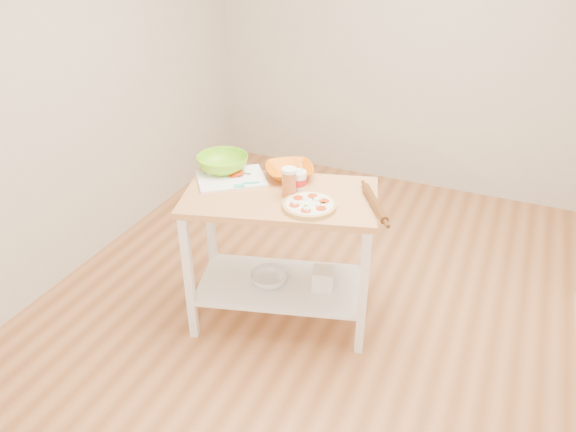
% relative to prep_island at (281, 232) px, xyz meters
% --- Properties ---
extents(room_shell, '(4.04, 4.54, 2.74)m').
position_rel_prep_island_xyz_m(room_shell, '(0.40, 0.03, 0.70)').
color(room_shell, '#B27042').
rests_on(room_shell, ground).
extents(prep_island, '(1.23, 0.88, 0.90)m').
position_rel_prep_island_xyz_m(prep_island, '(0.00, 0.00, 0.00)').
color(prep_island, tan).
rests_on(prep_island, ground).
extents(pizza, '(0.30, 0.30, 0.05)m').
position_rel_prep_island_xyz_m(pizza, '(0.21, -0.08, 0.27)').
color(pizza, '#DBAF5D').
rests_on(pizza, prep_island).
extents(cutting_board, '(0.50, 0.48, 0.04)m').
position_rel_prep_island_xyz_m(cutting_board, '(-0.36, 0.06, 0.26)').
color(cutting_board, white).
rests_on(cutting_board, prep_island).
extents(spatula, '(0.13, 0.12, 0.01)m').
position_rel_prep_island_xyz_m(spatula, '(-0.23, 0.01, 0.27)').
color(spatula, '#37CAAB').
rests_on(spatula, cutting_board).
extents(knife, '(0.27, 0.07, 0.01)m').
position_rel_prep_island_xyz_m(knife, '(-0.43, 0.11, 0.27)').
color(knife, silver).
rests_on(knife, cutting_board).
extents(orange_bowl, '(0.40, 0.40, 0.07)m').
position_rel_prep_island_xyz_m(orange_bowl, '(-0.04, 0.23, 0.29)').
color(orange_bowl, '#DB6202').
rests_on(orange_bowl, prep_island).
extents(green_bowl, '(0.44, 0.44, 0.10)m').
position_rel_prep_island_xyz_m(green_bowl, '(-0.46, 0.15, 0.30)').
color(green_bowl, '#74C417').
rests_on(green_bowl, prep_island).
extents(beer_pint, '(0.09, 0.09, 0.17)m').
position_rel_prep_island_xyz_m(beer_pint, '(0.05, 0.00, 0.34)').
color(beer_pint, '#AE5A28').
rests_on(beer_pint, prep_island).
extents(yogurt_tub, '(0.10, 0.10, 0.21)m').
position_rel_prep_island_xyz_m(yogurt_tub, '(0.07, 0.09, 0.31)').
color(yogurt_tub, white).
rests_on(yogurt_tub, prep_island).
extents(rolling_pin, '(0.24, 0.36, 0.05)m').
position_rel_prep_island_xyz_m(rolling_pin, '(0.54, 0.07, 0.28)').
color(rolling_pin, '#5B3414').
rests_on(rolling_pin, prep_island).
extents(shelf_glass_bowl, '(0.25, 0.25, 0.07)m').
position_rel_prep_island_xyz_m(shelf_glass_bowl, '(-0.07, -0.03, -0.35)').
color(shelf_glass_bowl, silver).
rests_on(shelf_glass_bowl, prep_island).
extents(shelf_bin, '(0.16, 0.16, 0.13)m').
position_rel_prep_island_xyz_m(shelf_bin, '(0.25, 0.07, -0.32)').
color(shelf_bin, white).
rests_on(shelf_bin, prep_island).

